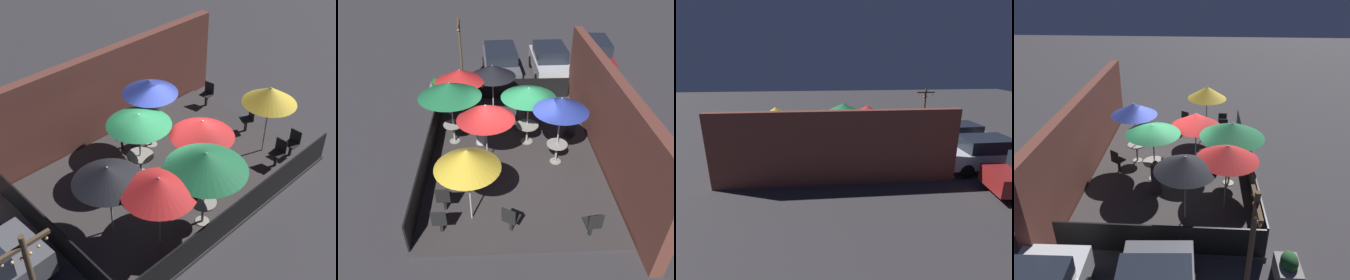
{
  "view_description": "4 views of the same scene",
  "coord_description": "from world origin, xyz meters",
  "views": [
    {
      "loc": [
        -7.85,
        -8.07,
        9.73
      ],
      "look_at": [
        0.11,
        0.13,
        1.29
      ],
      "focal_mm": 50.0,
      "sensor_mm": 36.0,
      "label": 1
    },
    {
      "loc": [
        9.55,
        -0.66,
        7.3
      ],
      "look_at": [
        0.8,
        -0.27,
        1.2
      ],
      "focal_mm": 35.0,
      "sensor_mm": 36.0,
      "label": 2
    },
    {
      "loc": [
        0.64,
        13.3,
        5.13
      ],
      "look_at": [
        -0.59,
        0.07,
        0.96
      ],
      "focal_mm": 28.0,
      "sensor_mm": 36.0,
      "label": 3
    },
    {
      "loc": [
        -10.84,
        -1.02,
        7.07
      ],
      "look_at": [
        0.88,
        -0.36,
        0.99
      ],
      "focal_mm": 35.0,
      "sensor_mm": 36.0,
      "label": 4
    }
  ],
  "objects": [
    {
      "name": "ground_plane",
      "position": [
        0.0,
        0.0,
        0.0
      ],
      "size": [
        60.0,
        60.0,
        0.0
      ],
      "primitive_type": "plane",
      "color": "#383538"
    },
    {
      "name": "patio_deck",
      "position": [
        0.0,
        0.0,
        0.06
      ],
      "size": [
        8.57,
        5.93,
        0.12
      ],
      "color": "#383333",
      "rests_on": "ground_plane"
    },
    {
      "name": "building_wall",
      "position": [
        0.0,
        3.19,
        1.58
      ],
      "size": [
        10.17,
        0.36,
        3.16
      ],
      "color": "brown",
      "rests_on": "ground_plane"
    },
    {
      "name": "fence_front",
      "position": [
        0.0,
        -2.92,
        0.59
      ],
      "size": [
        8.37,
        0.05,
        0.95
      ],
      "color": "black",
      "rests_on": "patio_deck"
    },
    {
      "name": "fence_side_left",
      "position": [
        -4.24,
        0.0,
        0.59
      ],
      "size": [
        0.05,
        5.73,
        0.95
      ],
      "color": "black",
      "rests_on": "patio_deck"
    },
    {
      "name": "patio_umbrella_0",
      "position": [
        -0.77,
        -2.16,
        2.29
      ],
      "size": [
        2.22,
        2.22,
        2.43
      ],
      "color": "#B2B2B7",
      "rests_on": "patio_deck"
    },
    {
      "name": "patio_umbrella_1",
      "position": [
        0.63,
        1.46,
        2.39
      ],
      "size": [
        1.78,
        1.78,
        2.5
      ],
      "color": "#B2B2B7",
      "rests_on": "patio_deck"
    },
    {
      "name": "patio_umbrella_2",
      "position": [
        -0.64,
        0.57,
        2.18
      ],
      "size": [
        1.94,
        1.94,
        2.24
      ],
      "color": "#B2B2B7",
      "rests_on": "patio_deck"
    },
    {
      "name": "patio_umbrella_3",
      "position": [
        -2.17,
        -1.92,
        2.19
      ],
      "size": [
        1.92,
        1.92,
        2.31
      ],
      "color": "#B2B2B7",
      "rests_on": "patio_deck"
    },
    {
      "name": "patio_umbrella_4",
      "position": [
        0.47,
        -0.92,
        2.07
      ],
      "size": [
        1.91,
        1.91,
        2.22
      ],
      "color": "#B2B2B7",
      "rests_on": "patio_deck"
    },
    {
      "name": "patio_umbrella_5",
      "position": [
        -2.75,
        -0.66,
        2.11
      ],
      "size": [
        1.88,
        1.88,
        2.23
      ],
      "color": "#B2B2B7",
      "rests_on": "patio_deck"
    },
    {
      "name": "patio_umbrella_6",
      "position": [
        3.09,
        -1.35,
        2.25
      ],
      "size": [
        1.73,
        1.73,
        2.41
      ],
      "color": "#B2B2B7",
      "rests_on": "patio_deck"
    },
    {
      "name": "dining_table_0",
      "position": [
        -0.77,
        -2.16,
        0.71
      ],
      "size": [
        0.72,
        0.72,
        0.76
      ],
      "color": "#9E998E",
      "rests_on": "patio_deck"
    },
    {
      "name": "dining_table_1",
      "position": [
        0.63,
        1.46,
        0.71
      ],
      "size": [
        0.71,
        0.71,
        0.76
      ],
      "color": "#9E998E",
      "rests_on": "patio_deck"
    },
    {
      "name": "dining_table_2",
      "position": [
        -0.64,
        0.57,
        0.71
      ],
      "size": [
        0.83,
        0.83,
        0.74
      ],
      "color": "#9E998E",
      "rests_on": "patio_deck"
    },
    {
      "name": "patio_chair_0",
      "position": [
        -0.26,
        2.06,
        0.64
      ],
      "size": [
        0.56,
        0.56,
        0.95
      ],
      "rotation": [
        0.0,
        0.0,
        -0.59
      ],
      "color": "black",
      "rests_on": "patio_deck"
    },
    {
      "name": "patio_chair_1",
      "position": [
        3.63,
        -0.28,
        0.64
      ],
      "size": [
        0.55,
        0.55,
        0.94
      ],
      "rotation": [
        0.0,
        0.0,
        2.61
      ],
      "color": "black",
      "rests_on": "patio_deck"
    },
    {
      "name": "patio_chair_2",
      "position": [
        2.79,
        -2.14,
        0.64
      ],
      "size": [
        0.4,
        0.4,
        0.95
      ],
      "rotation": [
        0.0,
        0.0,
        -3.13
      ],
      "color": "black",
      "rests_on": "patio_deck"
    },
    {
      "name": "patio_chair_3",
      "position": [
        3.59,
        -2.15,
        0.61
      ],
      "size": [
        0.4,
        0.4,
        0.91
      ],
      "rotation": [
        0.0,
        0.0,
        -3.14
      ],
      "color": "black",
      "rests_on": "patio_deck"
    },
    {
      "name": "patio_chair_4",
      "position": [
        3.9,
        1.87,
        0.63
      ],
      "size": [
        0.45,
        0.45,
        0.93
      ],
      "rotation": [
        0.0,
        0.0,
        -3.02
      ],
      "color": "black",
      "rests_on": "patio_deck"
    },
    {
      "name": "patron_0",
      "position": [
        -1.48,
        0.41,
        0.69
      ],
      "size": [
        0.44,
        0.44,
        1.27
      ],
      "rotation": [
        0.0,
        0.0,
        0.28
      ],
      "color": "#333338",
      "rests_on": "patio_deck"
    },
    {
      "name": "patron_1",
      "position": [
        -0.62,
        -1.14,
        0.71
      ],
      "size": [
        0.55,
        0.55,
        1.32
      ],
      "rotation": [
        0.0,
        0.0,
        5.62
      ],
      "color": "silver",
      "rests_on": "patio_deck"
    },
    {
      "name": "planter_box",
      "position": [
        -4.88,
        -3.35,
        0.39
      ],
      "size": [
        0.84,
        0.59,
        0.9
      ],
      "color": "gray",
      "rests_on": "ground_plane"
    },
    {
      "name": "light_post",
      "position": [
        -5.78,
        -2.16,
        1.91
      ],
      "size": [
        1.1,
        0.12,
        3.39
      ],
      "color": "brown",
      "rests_on": "ground_plane"
    },
    {
      "name": "parked_car_0",
      "position": [
        -6.91,
        -0.23,
        0.85
      ],
      "size": [
        4.48,
        1.98,
        1.62
      ],
      "rotation": [
        0.0,
        0.0,
        0.06
      ],
      "color": "#5B5B60",
      "rests_on": "ground_plane"
    },
    {
      "name": "parked_car_1",
      "position": [
        -7.0,
        2.37,
        0.84
      ],
      "size": [
        4.04,
        1.86,
        1.62
      ],
      "rotation": [
        0.0,
        0.0,
        0.02
      ],
      "color": "silver",
      "rests_on": "ground_plane"
    },
    {
      "name": "parked_car_2",
      "position": [
        -7.99,
        4.97,
        0.85
      ],
      "size": [
        4.63,
        2.11,
        1.62
      ],
      "rotation": [
        0.0,
        0.0,
        -0.09
      ],
      "color": "maroon",
      "rests_on": "ground_plane"
    }
  ]
}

